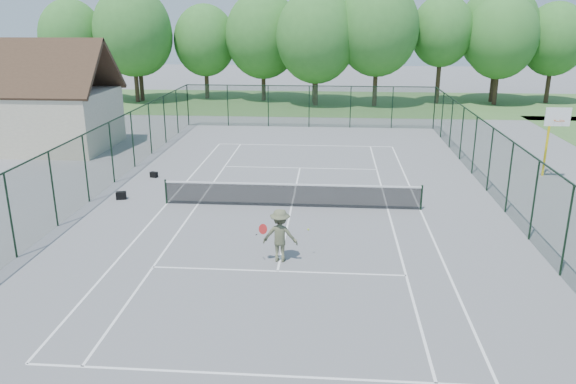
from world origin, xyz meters
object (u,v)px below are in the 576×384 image
sports_bag_a (121,195)px  tennis_player (280,235)px  tennis_net (292,194)px  basketball_goal (553,128)px

sports_bag_a → tennis_player: size_ratio=0.24×
sports_bag_a → tennis_net: bearing=-16.6°
sports_bag_a → basketball_goal: bearing=0.4°
tennis_net → sports_bag_a: bearing=176.7°
basketball_goal → tennis_player: 16.73m
basketball_goal → tennis_player: (-12.54, -10.95, -1.66)m
tennis_net → basketball_goal: size_ratio=3.04×
tennis_net → tennis_player: (0.01, -5.55, 0.34)m
sports_bag_a → tennis_player: tennis_player is taller
sports_bag_a → tennis_player: (7.72, -5.99, 0.74)m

